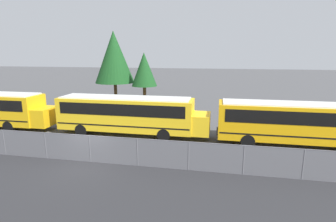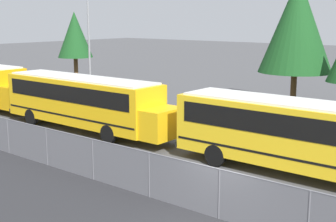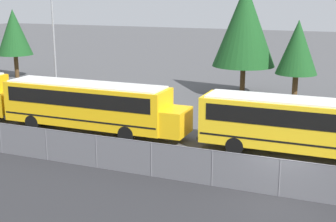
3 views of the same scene
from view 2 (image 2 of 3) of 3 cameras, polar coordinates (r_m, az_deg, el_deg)
ground_plane at (r=15.89m, az=6.19°, el=-12.91°), size 200.00×200.00×0.00m
fence at (r=15.55m, az=6.26°, el=-9.95°), size 103.02×0.07×1.73m
school_bus_2 at (r=27.50m, az=-10.20°, el=1.43°), size 12.38×2.48×3.14m
school_bus_3 at (r=19.91m, az=16.50°, el=-2.62°), size 12.38×2.48×3.14m
light_pole at (r=38.14m, az=-9.63°, el=9.15°), size 0.60×0.24×9.54m
tree_1 at (r=35.55m, az=15.43°, el=10.13°), size 5.34×5.34×9.50m
tree_2 at (r=50.25m, az=-11.30°, el=9.09°), size 3.63×3.63×7.13m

